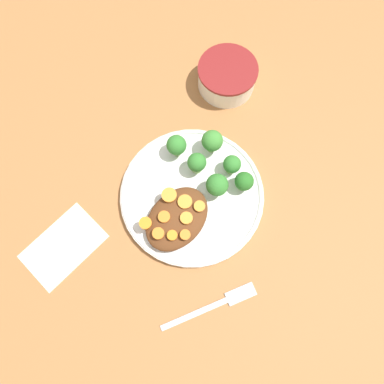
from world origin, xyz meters
TOP-DOWN VIEW (x-y plane):
  - ground_plane at (0.00, 0.00)m, footprint 4.00×4.00m
  - plate at (0.00, 0.00)m, footprint 0.27×0.27m
  - dip_bowl at (0.24, 0.10)m, footprint 0.12×0.12m
  - stew_mound at (-0.06, -0.01)m, footprint 0.13×0.10m
  - broccoli_floret_0 at (0.07, -0.06)m, footprint 0.04×0.04m
  - broccoli_floret_1 at (0.05, 0.08)m, footprint 0.04×0.04m
  - broccoli_floret_2 at (0.05, 0.03)m, footprint 0.04×0.04m
  - broccoli_floret_3 at (0.03, -0.03)m, footprint 0.04×0.04m
  - broccoli_floret_4 at (0.10, 0.03)m, footprint 0.04×0.04m
  - broccoli_floret_5 at (0.09, -0.03)m, footprint 0.03×0.03m
  - carrot_slice_0 at (-0.05, -0.03)m, footprint 0.02×0.02m
  - carrot_slice_1 at (-0.09, -0.03)m, footprint 0.02×0.02m
  - carrot_slice_2 at (-0.02, -0.03)m, footprint 0.02×0.02m
  - carrot_slice_3 at (-0.07, -0.04)m, footprint 0.02×0.02m
  - carrot_slice_4 at (-0.03, 0.02)m, footprint 0.03×0.03m
  - carrot_slice_5 at (-0.03, -0.01)m, footprint 0.03×0.03m
  - carrot_slice_6 at (-0.07, 0.01)m, footprint 0.02×0.02m
  - carrot_slice_7 at (-0.10, 0.02)m, footprint 0.02×0.02m
  - carrot_slice_8 at (-0.10, -0.01)m, footprint 0.02×0.02m
  - fork at (-0.12, -0.16)m, footprint 0.17×0.10m
  - napkin at (-0.22, 0.12)m, footprint 0.15×0.11m

SIDE VIEW (x-z plane):
  - ground_plane at x=0.00m, z-range 0.00..0.00m
  - napkin at x=-0.22m, z-range 0.00..0.01m
  - fork at x=-0.12m, z-range 0.00..0.01m
  - plate at x=0.00m, z-range 0.00..0.02m
  - dip_bowl at x=0.24m, z-range 0.00..0.06m
  - stew_mound at x=-0.06m, z-range 0.02..0.05m
  - broccoli_floret_5 at x=0.09m, z-range 0.02..0.07m
  - broccoli_floret_0 at x=0.07m, z-range 0.02..0.07m
  - broccoli_floret_2 at x=0.05m, z-range 0.02..0.07m
  - broccoli_floret_1 at x=0.05m, z-range 0.02..0.08m
  - broccoli_floret_3 at x=0.03m, z-range 0.02..0.08m
  - carrot_slice_2 at x=-0.02m, z-range 0.05..0.05m
  - carrot_slice_5 at x=-0.03m, z-range 0.05..0.05m
  - carrot_slice_1 at x=-0.09m, z-range 0.05..0.05m
  - carrot_slice_8 at x=-0.10m, z-range 0.05..0.05m
  - carrot_slice_6 at x=-0.07m, z-range 0.05..0.05m
  - carrot_slice_4 at x=-0.03m, z-range 0.05..0.05m
  - carrot_slice_3 at x=-0.07m, z-range 0.05..0.05m
  - carrot_slice_0 at x=-0.05m, z-range 0.05..0.05m
  - carrot_slice_7 at x=-0.10m, z-range 0.05..0.05m
  - broccoli_floret_4 at x=0.10m, z-range 0.02..0.08m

